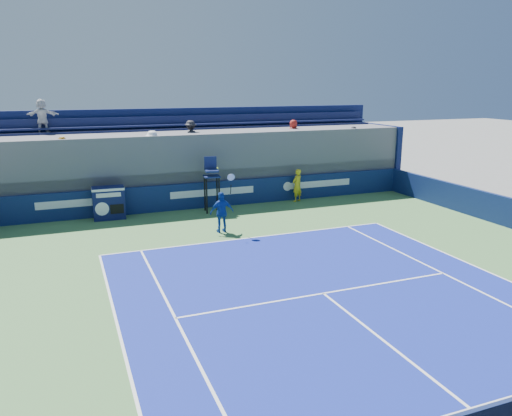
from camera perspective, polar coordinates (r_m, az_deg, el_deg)
name	(u,v)px	position (r m, az deg, el deg)	size (l,w,h in m)	color
ball_person	(297,185)	(24.34, 4.73, 2.60)	(0.58, 0.38, 1.60)	yellow
back_hoarding	(212,194)	(23.31, -5.00, 1.56)	(20.40, 0.21, 1.20)	#0D1D4C
match_clock	(109,202)	(22.00, -16.49, 0.66)	(1.34, 0.76, 1.40)	#0D1345
umpire_chair	(212,178)	(22.23, -5.11, 3.39)	(0.78, 0.78, 2.48)	black
tennis_player	(222,212)	(19.21, -3.92, -0.47)	(0.96, 0.43, 2.57)	#123896
stadium_seating	(200,162)	(25.02, -6.46, 5.28)	(21.00, 4.05, 4.95)	#55545A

